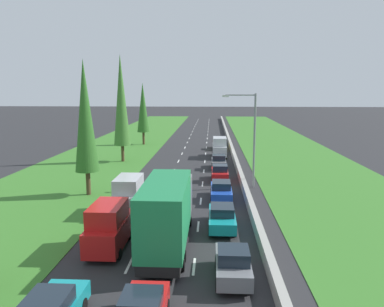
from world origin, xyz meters
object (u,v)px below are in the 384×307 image
(red_hatchback_right_lane, at_px, (220,173))
(poplar_tree_second, at_px, (85,117))
(silver_van_left_lane, at_px, (129,194))
(teal_sedan_right_lane, at_px, (222,217))
(blue_sedan_right_lane, at_px, (221,190))
(yellow_sedan_right_lane, at_px, (219,144))
(grey_hatchback_right_lane, at_px, (233,264))
(grey_hatchback_right_lane_sixth, at_px, (219,162))
(poplar_tree_fourth, at_px, (143,108))
(red_van_left_lane, at_px, (109,226))
(silver_van_right_lane, at_px, (220,147))
(street_light_mast, at_px, (251,133))
(poplar_tree_third, at_px, (121,101))
(green_box_truck_centre_lane, at_px, (168,212))

(red_hatchback_right_lane, distance_m, poplar_tree_second, 14.67)
(red_hatchback_right_lane, relative_size, silver_van_left_lane, 0.80)
(teal_sedan_right_lane, xyz_separation_m, silver_van_left_lane, (-7.03, 3.14, 0.59))
(blue_sedan_right_lane, height_order, yellow_sedan_right_lane, same)
(teal_sedan_right_lane, bearing_deg, grey_hatchback_right_lane, -87.08)
(red_hatchback_right_lane, height_order, poplar_tree_second, poplar_tree_second)
(grey_hatchback_right_lane_sixth, bearing_deg, yellow_sedan_right_lane, 89.10)
(silver_van_left_lane, xyz_separation_m, poplar_tree_fourth, (-5.46, 36.21, 4.92))
(grey_hatchback_right_lane, height_order, poplar_tree_fourth, poplar_tree_fourth)
(teal_sedan_right_lane, relative_size, poplar_tree_fourth, 0.43)
(yellow_sedan_right_lane, bearing_deg, red_van_left_lane, -100.32)
(grey_hatchback_right_lane, xyz_separation_m, silver_van_right_lane, (-0.01, 34.66, 0.56))
(grey_hatchback_right_lane, distance_m, blue_sedan_right_lane, 13.89)
(teal_sedan_right_lane, distance_m, street_light_mast, 12.46)
(red_hatchback_right_lane, bearing_deg, red_van_left_lane, -111.45)
(silver_van_left_lane, bearing_deg, poplar_tree_second, 135.98)
(red_van_left_lane, relative_size, grey_hatchback_right_lane_sixth, 1.26)
(grey_hatchback_right_lane, xyz_separation_m, yellow_sedan_right_lane, (-0.01, 42.14, -0.02))
(red_hatchback_right_lane, bearing_deg, yellow_sedan_right_lane, 89.38)
(poplar_tree_second, height_order, poplar_tree_third, poplar_tree_third)
(red_hatchback_right_lane, bearing_deg, teal_sedan_right_lane, -90.50)
(blue_sedan_right_lane, relative_size, green_box_truck_centre_lane, 0.48)
(silver_van_left_lane, distance_m, street_light_mast, 13.44)
(green_box_truck_centre_lane, height_order, yellow_sedan_right_lane, green_box_truck_centre_lane)
(grey_hatchback_right_lane_sixth, distance_m, green_box_truck_centre_lane, 23.23)
(poplar_tree_fourth, bearing_deg, grey_hatchback_right_lane_sixth, -57.27)
(silver_van_right_lane, height_order, yellow_sedan_right_lane, silver_van_right_lane)
(teal_sedan_right_lane, relative_size, silver_van_right_lane, 0.92)
(blue_sedan_right_lane, distance_m, street_light_mast, 6.88)
(silver_van_right_lane, distance_m, street_light_mast, 17.00)
(silver_van_right_lane, xyz_separation_m, street_light_mast, (2.62, -16.35, 3.83))
(poplar_tree_second, relative_size, poplar_tree_third, 0.87)
(red_hatchback_right_lane, xyz_separation_m, green_box_truck_centre_lane, (-3.44, -16.88, 1.35))
(red_van_left_lane, height_order, poplar_tree_third, poplar_tree_third)
(green_box_truck_centre_lane, bearing_deg, yellow_sedan_right_lane, 84.52)
(green_box_truck_centre_lane, bearing_deg, teal_sedan_right_lane, 43.78)
(green_box_truck_centre_lane, bearing_deg, poplar_tree_third, 108.69)
(silver_van_right_lane, relative_size, poplar_tree_fourth, 0.46)
(blue_sedan_right_lane, distance_m, silver_van_right_lane, 20.78)
(street_light_mast, bearing_deg, green_box_truck_centre_lane, -113.52)
(yellow_sedan_right_lane, bearing_deg, poplar_tree_fourth, 161.70)
(teal_sedan_right_lane, relative_size, red_van_left_lane, 0.92)
(grey_hatchback_right_lane, bearing_deg, green_box_truck_centre_lane, 133.68)
(red_van_left_lane, distance_m, poplar_tree_fourth, 43.73)
(silver_van_left_lane, distance_m, poplar_tree_third, 22.21)
(teal_sedan_right_lane, height_order, street_light_mast, street_light_mast)
(poplar_tree_second, bearing_deg, teal_sedan_right_lane, -33.24)
(blue_sedan_right_lane, xyz_separation_m, green_box_truck_centre_lane, (-3.43, -10.03, 1.37))
(red_hatchback_right_lane, distance_m, green_box_truck_centre_lane, 17.28)
(green_box_truck_centre_lane, bearing_deg, street_light_mast, 66.48)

